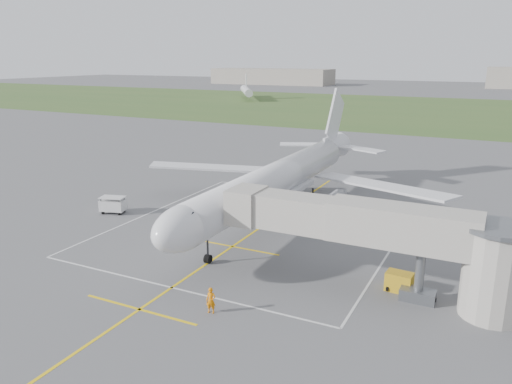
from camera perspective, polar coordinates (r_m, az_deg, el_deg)
The scene contains 11 objects.
ground at distance 57.36m, azimuth 2.16°, elevation -2.97°, with size 700.00×700.00×0.00m, color #4E4E50.
grass_strip at distance 181.96m, azimuth 19.52°, elevation 8.73°, with size 700.00×120.00×0.02m, color #395826.
apron_markings at distance 52.39m, azimuth -0.48°, elevation -4.74°, with size 28.20×60.00×0.01m.
airliner at distance 56.81m, azimuth 2.51°, elevation 1.46°, with size 38.93×46.75×13.52m.
jet_bridge at distance 39.08m, azimuth 15.20°, elevation -5.00°, with size 23.40×5.00×7.20m.
gpu_unit at distance 41.44m, azimuth 16.05°, elevation -9.85°, with size 2.14×1.59×1.53m.
baggage_cart at distance 61.13m, azimuth -16.03°, elevation -1.42°, with size 3.19×2.41×1.98m.
ramp_worker_nose at distance 36.79m, azimuth -5.17°, elevation -12.25°, with size 0.70×0.46×1.93m, color orange.
ramp_worker_wing at distance 61.86m, azimuth -5.00°, elevation -0.81°, with size 0.85×0.66×1.75m, color #FF6A08.
distant_hangars at distance 317.49m, azimuth 19.94°, elevation 12.06°, with size 345.00×49.00×12.00m.
distant_aircraft at distance 208.39m, azimuth 21.95°, elevation 10.22°, with size 194.02×45.70×8.85m.
Camera 1 is at (22.34, -49.70, 17.91)m, focal length 35.00 mm.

